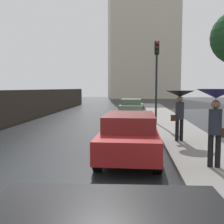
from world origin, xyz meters
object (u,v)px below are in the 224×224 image
(car_red_mid_road, at_px, (130,134))
(car_green_far_ahead, at_px, (131,107))
(traffic_light, at_px, (157,67))
(pedestrian_with_umbrella_near, at_px, (180,100))
(pedestrian_with_umbrella_far, at_px, (216,106))

(car_red_mid_road, relative_size, car_green_far_ahead, 1.10)
(car_red_mid_road, xyz_separation_m, car_green_far_ahead, (-0.09, 13.04, -0.03))
(traffic_light, bearing_deg, pedestrian_with_umbrella_near, -84.89)
(car_red_mid_road, height_order, pedestrian_with_umbrella_near, pedestrian_with_umbrella_near)
(car_red_mid_road, bearing_deg, car_green_far_ahead, 91.59)
(pedestrian_with_umbrella_far, xyz_separation_m, traffic_light, (-0.81, 8.83, 1.64))
(pedestrian_with_umbrella_near, xyz_separation_m, traffic_light, (-0.48, 5.34, 1.65))
(car_green_far_ahead, height_order, pedestrian_with_umbrella_far, pedestrian_with_umbrella_far)
(pedestrian_with_umbrella_far, relative_size, traffic_light, 0.43)
(car_red_mid_road, xyz_separation_m, pedestrian_with_umbrella_near, (1.87, 2.15, 0.99))
(car_red_mid_road, height_order, car_green_far_ahead, car_red_mid_road)
(car_green_far_ahead, xyz_separation_m, pedestrian_with_umbrella_far, (2.29, -14.39, 1.02))
(car_green_far_ahead, height_order, traffic_light, traffic_light)
(car_green_far_ahead, height_order, pedestrian_with_umbrella_near, pedestrian_with_umbrella_near)
(car_red_mid_road, bearing_deg, traffic_light, 80.65)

